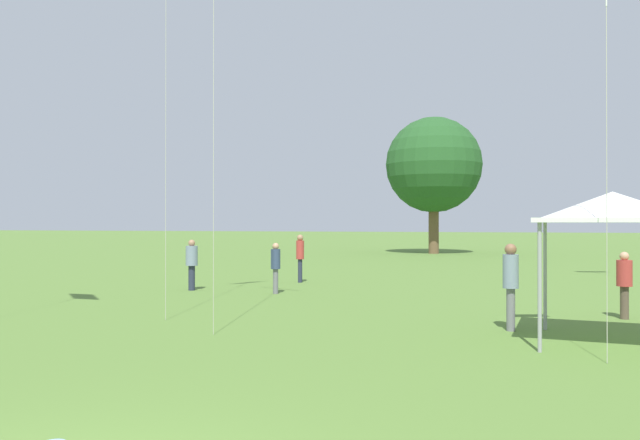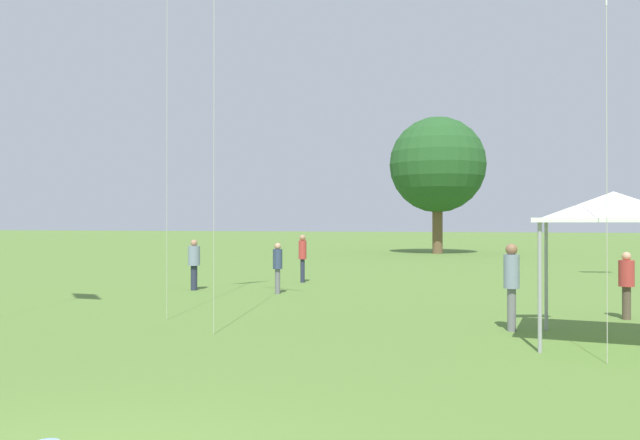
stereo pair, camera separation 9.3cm
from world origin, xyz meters
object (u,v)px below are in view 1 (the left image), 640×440
person_standing_4 (300,253)px  person_standing_1 (624,279)px  canopy_tent (613,208)px  person_standing_2 (511,278)px  person_standing_7 (192,260)px  distant_tree_0 (434,165)px  person_standing_0 (276,263)px

person_standing_4 → person_standing_1: bearing=35.1°
canopy_tent → person_standing_1: bearing=77.4°
person_standing_2 → person_standing_7: (-9.93, 5.03, -0.10)m
person_standing_7 → distant_tree_0: 27.93m
person_standing_2 → canopy_tent: 2.44m
canopy_tent → distant_tree_0: distant_tree_0 is taller
person_standing_1 → person_standing_2: size_ratio=0.87×
person_standing_2 → person_standing_0: bearing=59.6°
person_standing_0 → person_standing_2: 8.48m
person_standing_1 → person_standing_7: (-12.44, 2.66, 0.06)m
distant_tree_0 → person_standing_7: bearing=-100.3°
canopy_tent → distant_tree_0: bearing=101.7°
person_standing_2 → distant_tree_0: 32.82m
person_standing_1 → person_standing_7: size_ratio=0.93×
person_standing_4 → distant_tree_0: 24.12m
distant_tree_0 → person_standing_2: bearing=-81.0°
person_standing_4 → canopy_tent: bearing=21.0°
person_standing_7 → person_standing_0: bearing=-100.5°
person_standing_4 → canopy_tent: size_ratio=0.61×
canopy_tent → distant_tree_0: size_ratio=0.29×
person_standing_4 → person_standing_7: (-2.55, -3.55, -0.11)m
person_standing_0 → canopy_tent: 10.58m
person_standing_1 → person_standing_4: bearing=-21.9°
person_standing_7 → canopy_tent: (11.69, -5.99, 1.49)m
person_standing_4 → distant_tree_0: distant_tree_0 is taller
person_standing_4 → canopy_tent: (9.14, -9.54, 1.38)m
person_standing_0 → person_standing_2: bearing=172.7°
person_standing_2 → person_standing_7: 11.13m
person_standing_1 → person_standing_0: bearing=-4.6°
person_standing_7 → person_standing_2: bearing=-124.2°
person_standing_0 → canopy_tent: canopy_tent is taller
person_standing_0 → person_standing_4: bearing=-55.6°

